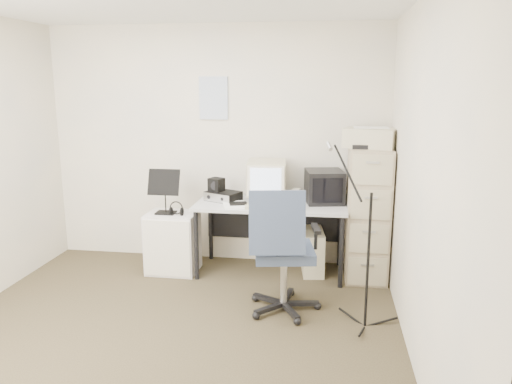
# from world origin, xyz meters

# --- Properties ---
(floor) EXTENTS (3.60, 3.60, 0.01)m
(floor) POSITION_xyz_m (0.00, 0.00, -0.01)
(floor) COLOR #342A1A
(floor) RESTS_ON ground
(wall_back) EXTENTS (3.60, 0.02, 2.50)m
(wall_back) POSITION_xyz_m (0.00, 1.80, 1.25)
(wall_back) COLOR beige
(wall_back) RESTS_ON ground
(wall_right) EXTENTS (0.02, 3.60, 2.50)m
(wall_right) POSITION_xyz_m (1.80, 0.00, 1.25)
(wall_right) COLOR beige
(wall_right) RESTS_ON ground
(wall_calendar) EXTENTS (0.30, 0.02, 0.44)m
(wall_calendar) POSITION_xyz_m (-0.02, 1.79, 1.75)
(wall_calendar) COLOR white
(wall_calendar) RESTS_ON wall_back
(filing_cabinet) EXTENTS (0.40, 0.60, 1.30)m
(filing_cabinet) POSITION_xyz_m (1.58, 1.48, 0.65)
(filing_cabinet) COLOR tan
(filing_cabinet) RESTS_ON floor
(printer) EXTENTS (0.56, 0.46, 0.18)m
(printer) POSITION_xyz_m (1.58, 1.50, 1.39)
(printer) COLOR tan
(printer) RESTS_ON filing_cabinet
(desk) EXTENTS (1.50, 0.70, 0.73)m
(desk) POSITION_xyz_m (0.63, 1.45, 0.36)
(desk) COLOR #A0A0A0
(desk) RESTS_ON floor
(crt_monitor) EXTENTS (0.41, 0.43, 0.42)m
(crt_monitor) POSITION_xyz_m (0.57, 1.52, 0.94)
(crt_monitor) COLOR tan
(crt_monitor) RESTS_ON desk
(crt_tv) EXTENTS (0.42, 0.44, 0.32)m
(crt_tv) POSITION_xyz_m (1.15, 1.56, 0.89)
(crt_tv) COLOR black
(crt_tv) RESTS_ON desk
(desk_speaker) EXTENTS (0.09, 0.09, 0.14)m
(desk_speaker) POSITION_xyz_m (0.88, 1.53, 0.80)
(desk_speaker) COLOR beige
(desk_speaker) RESTS_ON desk
(keyboard) EXTENTS (0.51, 0.24, 0.03)m
(keyboard) POSITION_xyz_m (0.64, 1.26, 0.74)
(keyboard) COLOR tan
(keyboard) RESTS_ON desk
(mouse) EXTENTS (0.08, 0.12, 0.03)m
(mouse) POSITION_xyz_m (0.90, 1.22, 0.75)
(mouse) COLOR black
(mouse) RESTS_ON desk
(radio_receiver) EXTENTS (0.40, 0.35, 0.09)m
(radio_receiver) POSITION_xyz_m (0.13, 1.49, 0.78)
(radio_receiver) COLOR black
(radio_receiver) RESTS_ON desk
(radio_speaker) EXTENTS (0.18, 0.17, 0.13)m
(radio_speaker) POSITION_xyz_m (0.06, 1.50, 0.89)
(radio_speaker) COLOR black
(radio_speaker) RESTS_ON radio_receiver
(papers) EXTENTS (0.28, 0.33, 0.02)m
(papers) POSITION_xyz_m (0.29, 1.29, 0.74)
(papers) COLOR white
(papers) RESTS_ON desk
(pc_tower) EXTENTS (0.26, 0.49, 0.44)m
(pc_tower) POSITION_xyz_m (1.05, 1.53, 0.22)
(pc_tower) COLOR tan
(pc_tower) RESTS_ON floor
(office_chair) EXTENTS (0.73, 0.73, 1.09)m
(office_chair) POSITION_xyz_m (0.84, 0.59, 0.55)
(office_chair) COLOR #344355
(office_chair) RESTS_ON floor
(side_cart) EXTENTS (0.50, 0.40, 0.62)m
(side_cart) POSITION_xyz_m (-0.37, 1.33, 0.31)
(side_cart) COLOR silver
(side_cart) RESTS_ON floor
(music_stand) EXTENTS (0.35, 0.25, 0.46)m
(music_stand) POSITION_xyz_m (-0.42, 1.31, 0.85)
(music_stand) COLOR black
(music_stand) RESTS_ON side_cart
(headphones) EXTENTS (0.19, 0.19, 0.03)m
(headphones) POSITION_xyz_m (-0.30, 1.26, 0.67)
(headphones) COLOR black
(headphones) RESTS_ON side_cart
(mic_stand) EXTENTS (0.03, 0.03, 1.43)m
(mic_stand) POSITION_xyz_m (1.52, 0.40, 0.72)
(mic_stand) COLOR black
(mic_stand) RESTS_ON floor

